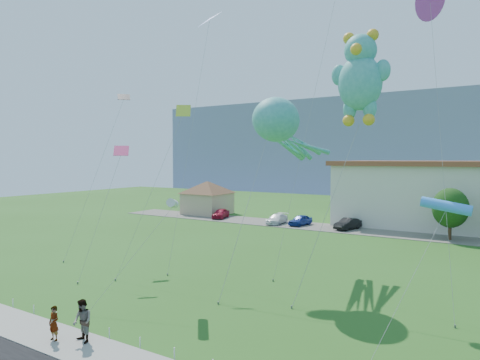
{
  "coord_description": "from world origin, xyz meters",
  "views": [
    {
      "loc": [
        14.68,
        -14.86,
        8.48
      ],
      "look_at": [
        0.5,
        8.0,
        7.14
      ],
      "focal_mm": 32.0,
      "sensor_mm": 36.0,
      "label": 1
    }
  ],
  "objects_px": {
    "parked_car_red": "(221,213)",
    "octopus_kite": "(283,130)",
    "parked_car_black": "(348,224)",
    "teddy_bear_kite": "(360,76)",
    "pavilion": "(207,194)",
    "parked_car_white": "(277,219)",
    "pedestrian_left": "(54,323)",
    "pedestrian_right": "(82,321)",
    "parked_car_blue": "(300,220)"
  },
  "relations": [
    {
      "from": "parked_car_white",
      "to": "parked_car_black",
      "type": "xyz_separation_m",
      "value": [
        9.22,
        0.42,
        0.04
      ]
    },
    {
      "from": "pedestrian_right",
      "to": "parked_car_red",
      "type": "relative_size",
      "value": 0.49
    },
    {
      "from": "pavilion",
      "to": "parked_car_white",
      "type": "distance_m",
      "value": 14.37
    },
    {
      "from": "parked_car_blue",
      "to": "pavilion",
      "type": "bearing_deg",
      "value": 179.12
    },
    {
      "from": "parked_car_red",
      "to": "parked_car_black",
      "type": "xyz_separation_m",
      "value": [
        18.35,
        -0.0,
        -0.01
      ]
    },
    {
      "from": "pedestrian_left",
      "to": "octopus_kite",
      "type": "xyz_separation_m",
      "value": [
        4.04,
        15.53,
        9.64
      ]
    },
    {
      "from": "pedestrian_left",
      "to": "parked_car_black",
      "type": "relative_size",
      "value": 0.39
    },
    {
      "from": "parked_car_white",
      "to": "teddy_bear_kite",
      "type": "distance_m",
      "value": 31.24
    },
    {
      "from": "pedestrian_left",
      "to": "teddy_bear_kite",
      "type": "xyz_separation_m",
      "value": [
        9.72,
        14.74,
        12.72
      ]
    },
    {
      "from": "teddy_bear_kite",
      "to": "parked_car_black",
      "type": "bearing_deg",
      "value": 109.02
    },
    {
      "from": "parked_car_white",
      "to": "pavilion",
      "type": "bearing_deg",
      "value": 162.6
    },
    {
      "from": "pedestrian_right",
      "to": "parked_car_black",
      "type": "height_order",
      "value": "pedestrian_right"
    },
    {
      "from": "pedestrian_left",
      "to": "parked_car_blue",
      "type": "distance_m",
      "value": 38.03
    },
    {
      "from": "parked_car_white",
      "to": "parked_car_blue",
      "type": "relative_size",
      "value": 1.13
    },
    {
      "from": "pedestrian_left",
      "to": "parked_car_black",
      "type": "bearing_deg",
      "value": 85.68
    },
    {
      "from": "parked_car_blue",
      "to": "teddy_bear_kite",
      "type": "distance_m",
      "value": 29.91
    },
    {
      "from": "parked_car_red",
      "to": "octopus_kite",
      "type": "bearing_deg",
      "value": -62.26
    },
    {
      "from": "pavilion",
      "to": "teddy_bear_kite",
      "type": "bearing_deg",
      "value": -40.3
    },
    {
      "from": "pedestrian_right",
      "to": "parked_car_white",
      "type": "distance_m",
      "value": 37.89
    },
    {
      "from": "pavilion",
      "to": "pedestrian_left",
      "type": "height_order",
      "value": "pavilion"
    },
    {
      "from": "pavilion",
      "to": "teddy_bear_kite",
      "type": "height_order",
      "value": "teddy_bear_kite"
    },
    {
      "from": "pedestrian_right",
      "to": "teddy_bear_kite",
      "type": "height_order",
      "value": "teddy_bear_kite"
    },
    {
      "from": "parked_car_black",
      "to": "teddy_bear_kite",
      "type": "relative_size",
      "value": 0.25
    },
    {
      "from": "parked_car_black",
      "to": "parked_car_blue",
      "type": "bearing_deg",
      "value": -164.29
    },
    {
      "from": "parked_car_red",
      "to": "parked_car_black",
      "type": "distance_m",
      "value": 18.35
    },
    {
      "from": "parked_car_black",
      "to": "pedestrian_right",
      "type": "bearing_deg",
      "value": -75.46
    },
    {
      "from": "octopus_kite",
      "to": "pedestrian_left",
      "type": "bearing_deg",
      "value": -104.57
    },
    {
      "from": "parked_car_red",
      "to": "octopus_kite",
      "type": "height_order",
      "value": "octopus_kite"
    },
    {
      "from": "parked_car_red",
      "to": "octopus_kite",
      "type": "relative_size",
      "value": 0.31
    },
    {
      "from": "parked_car_red",
      "to": "parked_car_white",
      "type": "distance_m",
      "value": 9.14
    },
    {
      "from": "pedestrian_left",
      "to": "parked_car_red",
      "type": "distance_m",
      "value": 41.31
    },
    {
      "from": "pedestrian_left",
      "to": "pedestrian_right",
      "type": "height_order",
      "value": "pedestrian_right"
    },
    {
      "from": "pavilion",
      "to": "parked_car_black",
      "type": "xyz_separation_m",
      "value": [
        22.95,
        -3.13,
        -2.29
      ]
    },
    {
      "from": "pavilion",
      "to": "parked_car_blue",
      "type": "distance_m",
      "value": 17.32
    },
    {
      "from": "pedestrian_left",
      "to": "parked_car_red",
      "type": "bearing_deg",
      "value": 112.02
    },
    {
      "from": "teddy_bear_kite",
      "to": "parked_car_blue",
      "type": "bearing_deg",
      "value": 121.37
    },
    {
      "from": "pavilion",
      "to": "parked_car_blue",
      "type": "bearing_deg",
      "value": -10.67
    },
    {
      "from": "octopus_kite",
      "to": "teddy_bear_kite",
      "type": "relative_size",
      "value": 0.78
    },
    {
      "from": "pavilion",
      "to": "pedestrian_right",
      "type": "xyz_separation_m",
      "value": [
        22.5,
        -40.41,
        -1.94
      ]
    },
    {
      "from": "parked_car_blue",
      "to": "parked_car_black",
      "type": "xyz_separation_m",
      "value": [
        6.09,
        0.05,
        0.02
      ]
    },
    {
      "from": "parked_car_red",
      "to": "parked_car_blue",
      "type": "relative_size",
      "value": 1.05
    },
    {
      "from": "parked_car_red",
      "to": "teddy_bear_kite",
      "type": "xyz_separation_m",
      "value": [
        26.31,
        -23.09,
        12.87
      ]
    },
    {
      "from": "octopus_kite",
      "to": "teddy_bear_kite",
      "type": "height_order",
      "value": "teddy_bear_kite"
    },
    {
      "from": "pedestrian_right",
      "to": "parked_car_blue",
      "type": "height_order",
      "value": "pedestrian_right"
    },
    {
      "from": "pedestrian_right",
      "to": "octopus_kite",
      "type": "distance_m",
      "value": 17.93
    },
    {
      "from": "parked_car_red",
      "to": "parked_car_blue",
      "type": "distance_m",
      "value": 12.26
    },
    {
      "from": "pavilion",
      "to": "pedestrian_left",
      "type": "xyz_separation_m",
      "value": [
        21.19,
        -40.96,
        -2.13
      ]
    },
    {
      "from": "parked_car_blue",
      "to": "teddy_bear_kite",
      "type": "xyz_separation_m",
      "value": [
        14.05,
        -23.04,
        12.9
      ]
    },
    {
      "from": "pavilion",
      "to": "parked_car_black",
      "type": "bearing_deg",
      "value": -7.75
    },
    {
      "from": "pedestrian_right",
      "to": "parked_car_black",
      "type": "bearing_deg",
      "value": 101.63
    }
  ]
}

